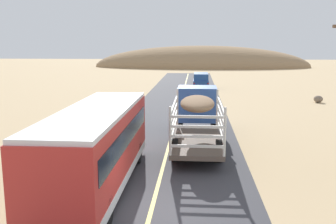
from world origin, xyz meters
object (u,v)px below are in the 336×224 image
Objects in this scene: car_far at (201,80)px; livestock_truck at (197,110)px; bus at (97,146)px; boulder_near_shoulder at (318,99)px.

livestock_truck is at bearing -91.13° from car_far.
car_far is at bearing 82.44° from bus.
livestock_truck is 25.55m from car_far.
bus is 28.17m from boulder_near_shoulder.
boulder_near_shoulder is (11.29, -10.51, -0.75)m from car_far.
bus is 34.10m from car_far.
car_far is (0.50, 25.53, -0.70)m from livestock_truck.
livestock_truck is 0.97× the size of bus.
livestock_truck is 11.26× the size of boulder_near_shoulder.
bus is 11.61× the size of boulder_near_shoulder.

